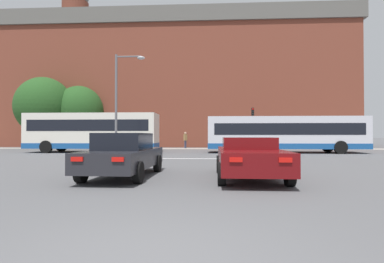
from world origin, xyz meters
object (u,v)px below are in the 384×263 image
(traffic_light_far_left, at_px, (152,124))
(street_lamp_junction, at_px, (121,94))
(car_saloon_left, at_px, (124,155))
(bus_crossing_lead, at_px, (285,134))
(car_roadster_right, at_px, (249,157))
(traffic_light_far_right, at_px, (253,121))
(bus_crossing_trailing, at_px, (93,132))
(pedestrian_waiting, at_px, (185,139))

(traffic_light_far_left, relative_size, street_lamp_junction, 0.57)
(car_saloon_left, bearing_deg, bus_crossing_lead, 59.78)
(car_saloon_left, relative_size, car_roadster_right, 0.97)
(bus_crossing_lead, bearing_deg, car_roadster_right, 161.84)
(bus_crossing_lead, relative_size, traffic_light_far_right, 2.91)
(traffic_light_far_right, relative_size, street_lamp_junction, 0.63)
(car_roadster_right, bearing_deg, bus_crossing_trailing, 127.79)
(car_saloon_left, distance_m, pedestrian_waiting, 22.90)
(street_lamp_junction, bearing_deg, bus_crossing_lead, 21.88)
(bus_crossing_lead, bearing_deg, pedestrian_waiting, 46.67)
(car_roadster_right, distance_m, street_lamp_junction, 12.79)
(traffic_light_far_left, distance_m, street_lamp_junction, 11.78)
(traffic_light_far_left, xyz_separation_m, street_lamp_junction, (0.10, -11.68, 1.57))
(car_roadster_right, xyz_separation_m, pedestrian_waiting, (-3.88, 23.05, 0.39))
(car_roadster_right, relative_size, pedestrian_waiting, 2.66)
(car_roadster_right, height_order, traffic_light_far_right, traffic_light_far_right)
(bus_crossing_lead, relative_size, street_lamp_junction, 1.82)
(street_lamp_junction, height_order, pedestrian_waiting, street_lamp_junction)
(bus_crossing_lead, xyz_separation_m, bus_crossing_trailing, (-15.79, -0.22, 0.17))
(street_lamp_junction, bearing_deg, traffic_light_far_left, 90.49)
(car_saloon_left, height_order, car_roadster_right, car_saloon_left)
(bus_crossing_lead, xyz_separation_m, street_lamp_junction, (-12.04, -4.84, 2.65))
(car_saloon_left, xyz_separation_m, car_roadster_right, (4.15, -0.15, -0.07))
(bus_crossing_trailing, bearing_deg, traffic_light_far_right, -64.21)
(traffic_light_far_left, relative_size, traffic_light_far_right, 0.91)
(car_roadster_right, height_order, traffic_light_far_left, traffic_light_far_left)
(traffic_light_far_left, distance_m, pedestrian_waiting, 4.00)
(pedestrian_waiting, bearing_deg, bus_crossing_trailing, 171.55)
(car_roadster_right, distance_m, traffic_light_far_left, 22.93)
(street_lamp_junction, bearing_deg, pedestrian_waiting, 75.81)
(car_roadster_right, height_order, bus_crossing_trailing, bus_crossing_trailing)
(pedestrian_waiting, bearing_deg, traffic_light_far_right, -71.36)
(traffic_light_far_right, bearing_deg, pedestrian_waiting, 167.27)
(car_roadster_right, bearing_deg, traffic_light_far_right, 82.32)
(bus_crossing_lead, distance_m, bus_crossing_trailing, 15.79)
(bus_crossing_trailing, distance_m, traffic_light_far_left, 8.00)
(traffic_light_far_right, bearing_deg, car_roadster_right, -98.62)
(car_roadster_right, height_order, bus_crossing_lead, bus_crossing_lead)
(traffic_light_far_right, bearing_deg, car_saloon_left, -109.16)
(car_saloon_left, bearing_deg, traffic_light_far_right, 72.19)
(pedestrian_waiting, bearing_deg, car_saloon_left, -149.31)
(car_roadster_right, relative_size, bus_crossing_trailing, 0.45)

